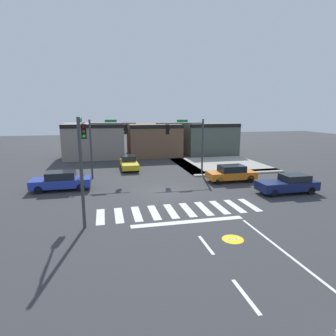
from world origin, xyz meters
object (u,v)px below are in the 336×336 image
(car_yellow, at_px, (129,163))
(car_blue, at_px, (61,181))
(traffic_signal_southwest, at_px, (82,150))
(car_orange, at_px, (231,173))
(traffic_signal_northeast, at_px, (187,137))
(traffic_signal_northwest, at_px, (107,138))
(car_navy, at_px, (289,184))

(car_yellow, bearing_deg, car_blue, -39.31)
(car_yellow, bearing_deg, traffic_signal_southwest, -15.12)
(car_orange, bearing_deg, car_yellow, 137.43)
(traffic_signal_northeast, bearing_deg, car_orange, 134.85)
(traffic_signal_southwest, bearing_deg, traffic_signal_northeast, -43.60)
(traffic_signal_southwest, bearing_deg, car_yellow, -15.12)
(traffic_signal_northwest, xyz_separation_m, car_navy, (13.87, -8.55, -3.17))
(traffic_signal_northeast, relative_size, car_navy, 1.19)
(car_navy, distance_m, car_blue, 18.41)
(car_blue, bearing_deg, car_yellow, 50.69)
(traffic_signal_northeast, bearing_deg, traffic_signal_southwest, 46.40)
(traffic_signal_southwest, relative_size, car_blue, 1.30)
(traffic_signal_northeast, distance_m, traffic_signal_northwest, 7.80)
(traffic_signal_northwest, bearing_deg, traffic_signal_northeast, -4.83)
(car_blue, bearing_deg, traffic_signal_southwest, -71.08)
(car_navy, relative_size, car_blue, 1.01)
(car_orange, xyz_separation_m, car_navy, (2.77, -4.54, -0.03))
(traffic_signal_northwest, bearing_deg, car_navy, -31.64)
(traffic_signal_northeast, bearing_deg, car_yellow, -40.86)
(traffic_signal_northwest, xyz_separation_m, car_yellow, (2.38, 4.01, -3.21))
(traffic_signal_northwest, distance_m, car_blue, 6.14)
(traffic_signal_northeast, height_order, car_yellow, traffic_signal_northeast)
(car_navy, xyz_separation_m, car_yellow, (-11.50, 12.56, -0.05))
(traffic_signal_northwest, bearing_deg, car_yellow, 59.37)
(car_yellow, relative_size, car_blue, 1.01)
(traffic_signal_southwest, xyz_separation_m, car_orange, (12.63, 6.41, -3.42))
(traffic_signal_northwest, distance_m, traffic_signal_southwest, 10.53)
(car_navy, bearing_deg, car_blue, -15.58)
(car_yellow, bearing_deg, traffic_signal_northeast, 49.14)
(traffic_signal_southwest, distance_m, car_yellow, 15.35)
(car_navy, distance_m, car_yellow, 17.03)
(traffic_signal_northeast, relative_size, traffic_signal_southwest, 0.92)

